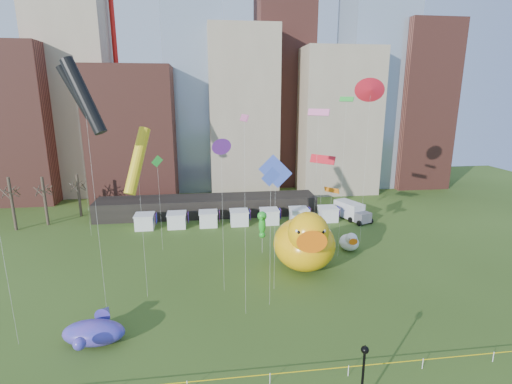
{
  "coord_description": "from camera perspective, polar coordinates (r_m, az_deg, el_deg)",
  "views": [
    {
      "loc": [
        -4.19,
        -23.64,
        20.66
      ],
      "look_at": [
        0.33,
        10.2,
        12.0
      ],
      "focal_mm": 27.0,
      "sensor_mm": 36.0,
      "label": 1
    }
  ],
  "objects": [
    {
      "name": "vendor_tents",
      "position": [
        62.98,
        -2.49,
        -3.86
      ],
      "size": [
        33.24,
        2.8,
        2.4
      ],
      "color": "white",
      "rests_on": "ground"
    },
    {
      "name": "small_duck",
      "position": [
        54.18,
        13.69,
        -7.16
      ],
      "size": [
        2.9,
        3.71,
        2.77
      ],
      "rotation": [
        0.0,
        0.0,
        -0.09
      ],
      "color": "white",
      "rests_on": "ground"
    },
    {
      "name": "skyline",
      "position": [
        84.95,
        -3.37,
        14.74
      ],
      "size": [
        101.0,
        23.0,
        68.0
      ],
      "color": "brown",
      "rests_on": "ground"
    },
    {
      "name": "kite_8",
      "position": [
        49.99,
        9.83,
        4.73
      ],
      "size": [
        2.74,
        2.89,
        13.16
      ],
      "color": "silver",
      "rests_on": "ground"
    },
    {
      "name": "kite_7",
      "position": [
        38.3,
        -5.2,
        6.62
      ],
      "size": [
        1.43,
        1.06,
        16.48
      ],
      "color": "silver",
      "rests_on": "ground"
    },
    {
      "name": "whale_inflatable",
      "position": [
        37.58,
        -22.8,
        -18.43
      ],
      "size": [
        5.56,
        6.82,
        2.33
      ],
      "rotation": [
        0.0,
        0.0,
        -0.12
      ],
      "color": "#653EAA",
      "rests_on": "ground"
    },
    {
      "name": "lamppost",
      "position": [
        28.7,
        15.6,
        -24.14
      ],
      "size": [
        0.52,
        0.52,
        5.04
      ],
      "color": "black",
      "rests_on": "footpath"
    },
    {
      "name": "kite_11",
      "position": [
        48.19,
        13.25,
        12.76
      ],
      "size": [
        1.4,
        1.58,
        20.42
      ],
      "color": "silver",
      "rests_on": "ground"
    },
    {
      "name": "kite_10",
      "position": [
        37.11,
        -24.15,
        12.8
      ],
      "size": [
        4.0,
        2.69,
        23.82
      ],
      "color": "silver",
      "rests_on": "ground"
    },
    {
      "name": "kite_0",
      "position": [
        53.66,
        16.63,
        14.28
      ],
      "size": [
        3.09,
        0.94,
        22.78
      ],
      "color": "silver",
      "rests_on": "ground"
    },
    {
      "name": "seahorse_green",
      "position": [
        50.68,
        0.95,
        -4.53
      ],
      "size": [
        1.55,
        1.76,
        5.89
      ],
      "rotation": [
        0.0,
        0.0,
        -0.31
      ],
      "color": "silver",
      "rests_on": "ground"
    },
    {
      "name": "caution_tape",
      "position": [
        31.23,
        2.08,
        -25.55
      ],
      "size": [
        50.0,
        0.06,
        0.9
      ],
      "color": "white",
      "rests_on": "ground"
    },
    {
      "name": "kite_9",
      "position": [
        45.7,
        9.26,
        11.36
      ],
      "size": [
        2.28,
        1.84,
        19.08
      ],
      "color": "silver",
      "rests_on": "ground"
    },
    {
      "name": "kite_3",
      "position": [
        51.59,
        -14.4,
        3.9
      ],
      "size": [
        1.44,
        0.67,
        13.08
      ],
      "color": "silver",
      "rests_on": "ground"
    },
    {
      "name": "kite_13",
      "position": [
        35.8,
        2.2,
        1.64
      ],
      "size": [
        1.85,
        0.32,
        14.21
      ],
      "color": "silver",
      "rests_on": "ground"
    },
    {
      "name": "ground",
      "position": [
        31.67,
        2.07,
        -26.49
      ],
      "size": [
        160.0,
        160.0,
        0.0
      ],
      "primitive_type": "plane",
      "color": "#314A17",
      "rests_on": "ground"
    },
    {
      "name": "kite_2",
      "position": [
        59.78,
        -25.2,
        13.27
      ],
      "size": [
        4.36,
        1.38,
        24.7
      ],
      "color": "silver",
      "rests_on": "ground"
    },
    {
      "name": "big_duck",
      "position": [
        46.71,
        7.27,
        -7.27
      ],
      "size": [
        8.42,
        10.68,
        7.9
      ],
      "rotation": [
        0.0,
        0.0,
        -0.11
      ],
      "color": "#FFB40D",
      "rests_on": "ground"
    },
    {
      "name": "kite_6",
      "position": [
        47.2,
        11.15,
        0.18
      ],
      "size": [
        1.53,
        1.71,
        9.8
      ],
      "color": "silver",
      "rests_on": "ground"
    },
    {
      "name": "pavilion",
      "position": [
        68.35,
        -7.15,
        -2.07
      ],
      "size": [
        38.0,
        6.0,
        3.2
      ],
      "primitive_type": "cube",
      "color": "black",
      "rests_on": "ground"
    },
    {
      "name": "box_truck",
      "position": [
        67.39,
        13.93,
        -2.73
      ],
      "size": [
        4.76,
        7.22,
        2.89
      ],
      "rotation": [
        0.0,
        0.0,
        0.38
      ],
      "color": "silver",
      "rests_on": "ground"
    },
    {
      "name": "seahorse_purple",
      "position": [
        49.3,
        8.64,
        -6.7
      ],
      "size": [
        1.51,
        1.73,
        4.68
      ],
      "rotation": [
        0.0,
        0.0,
        -0.29
      ],
      "color": "silver",
      "rests_on": "ground"
    },
    {
      "name": "kite_1",
      "position": [
        33.46,
        -1.74,
        10.36
      ],
      "size": [
        0.66,
        1.92,
        19.02
      ],
      "color": "silver",
      "rests_on": "ground"
    },
    {
      "name": "kite_4",
      "position": [
        38.84,
        -17.18,
        4.42
      ],
      "size": [
        2.96,
        3.77,
        17.68
      ],
      "color": "silver",
      "rests_on": "ground"
    },
    {
      "name": "bare_trees",
      "position": [
        71.21,
        -28.75,
        -1.08
      ],
      "size": [
        8.44,
        6.44,
        8.5
      ],
      "color": "#382B21",
      "rests_on": "ground"
    },
    {
      "name": "kite_5",
      "position": [
        39.04,
        2.9,
        2.9
      ],
      "size": [
        3.49,
        0.17,
        14.86
      ],
      "color": "silver",
      "rests_on": "ground"
    }
  ]
}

